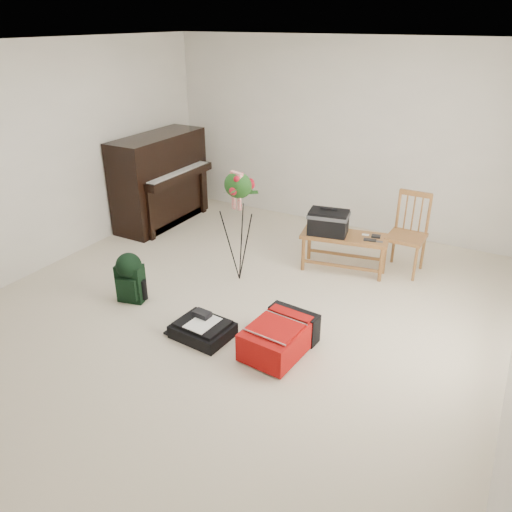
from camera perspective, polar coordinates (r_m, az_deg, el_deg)
The scene contains 11 objects.
floor at distance 5.08m, azimuth -2.37°, elevation -6.34°, with size 5.00×5.50×0.01m, color beige.
ceiling at distance 4.31m, azimuth -3.02°, elevation 23.08°, with size 5.00×5.50×0.01m, color white.
wall_back at distance 6.95m, azimuth 9.63°, elevation 13.36°, with size 5.00×0.04×2.50m, color silver.
wall_left at distance 6.19m, azimuth -23.11°, elevation 10.18°, with size 0.04×5.50×2.50m, color silver.
piano at distance 7.21m, azimuth -10.81°, elevation 8.35°, with size 0.71×1.50×1.25m.
bench at distance 5.78m, azimuth 8.89°, elevation 3.44°, with size 1.04×0.57×0.76m.
dining_chair at distance 5.94m, azimuth 16.91°, elevation 2.37°, with size 0.41×0.41×0.93m.
red_suitcase at distance 4.48m, azimuth 2.93°, elevation -8.93°, with size 0.51×0.71×0.29m.
black_duffel at distance 4.70m, azimuth -6.11°, elevation -8.27°, with size 0.55×0.45×0.22m.
green_backpack at distance 5.29m, azimuth -14.25°, elevation -2.15°, with size 0.30×0.28×0.54m.
flower_stand at distance 5.42m, azimuth -2.00°, elevation 3.24°, with size 0.49×0.49×1.29m.
Camera 1 is at (2.28, -3.66, 2.70)m, focal length 35.00 mm.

